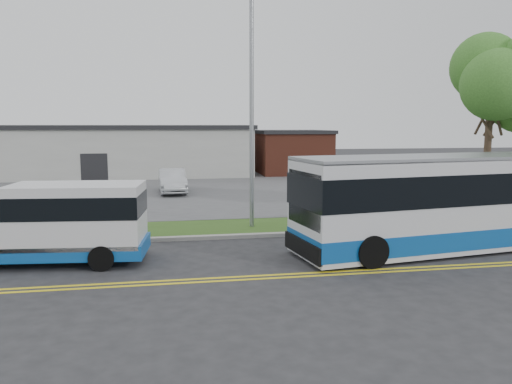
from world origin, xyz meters
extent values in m
plane|color=#28282B|center=(0.00, 0.00, 0.00)|extent=(140.00, 140.00, 0.00)
cube|color=yellow|center=(0.00, -3.85, 0.01)|extent=(70.00, 0.12, 0.01)
cube|color=yellow|center=(0.00, -4.15, 0.01)|extent=(70.00, 0.12, 0.01)
cube|color=#9E9B93|center=(0.00, 1.10, 0.07)|extent=(80.00, 0.30, 0.15)
cube|color=#35541C|center=(0.00, 2.90, 0.05)|extent=(80.00, 3.30, 0.10)
cube|color=#4C4C4F|center=(0.00, 17.00, 0.05)|extent=(80.00, 25.00, 0.10)
cube|color=#9E9E99|center=(-6.00, 27.00, 2.00)|extent=(25.00, 10.00, 4.00)
cube|color=black|center=(-6.00, 27.00, 4.17)|extent=(25.40, 10.40, 0.35)
cube|color=black|center=(-6.00, 22.05, 1.10)|extent=(2.00, 0.15, 2.20)
cube|color=brown|center=(10.50, 26.00, 1.80)|extent=(6.00, 7.00, 3.60)
cube|color=black|center=(10.50, 26.00, 3.75)|extent=(6.30, 7.30, 0.30)
cylinder|color=#3B2F20|center=(14.00, 3.00, 2.48)|extent=(0.32, 0.32, 4.76)
ellipsoid|color=#346322|center=(14.00, 3.00, 6.22)|extent=(5.20, 5.20, 4.42)
cylinder|color=gray|center=(3.00, 2.80, 4.85)|extent=(0.18, 0.18, 9.50)
cube|color=#0D4A95|center=(-4.30, -1.34, 0.50)|extent=(6.42, 2.71, 0.46)
cube|color=silver|center=(-3.29, -1.43, 1.56)|extent=(4.23, 2.49, 1.93)
cube|color=black|center=(-3.29, -1.43, 1.88)|extent=(4.25, 2.53, 0.69)
cylinder|color=black|center=(-2.48, -2.51, 0.39)|extent=(0.79, 0.33, 0.77)
cylinder|color=black|center=(-2.28, -0.54, 0.39)|extent=(0.79, 0.33, 0.77)
cube|color=silver|center=(9.60, -1.80, 1.67)|extent=(12.11, 4.39, 3.12)
cube|color=#0D4A95|center=(9.60, -1.80, 0.59)|extent=(12.13, 4.42, 0.65)
cube|color=black|center=(9.60, -1.80, 2.26)|extent=(12.16, 4.44, 1.02)
cube|color=black|center=(3.80, -2.66, 2.05)|extent=(0.47, 2.47, 1.72)
cube|color=black|center=(3.72, -2.67, 0.48)|extent=(0.52, 2.68, 0.54)
cube|color=gray|center=(9.60, -1.80, 3.25)|extent=(12.11, 4.39, 0.13)
cylinder|color=black|center=(5.63, -3.67, 0.52)|extent=(1.07, 0.49, 1.03)
cylinder|color=black|center=(5.26, -1.16, 0.52)|extent=(1.07, 0.49, 1.03)
cylinder|color=black|center=(12.18, -0.13, 0.52)|extent=(1.07, 0.49, 1.03)
imported|color=black|center=(-2.57, 3.74, 0.92)|extent=(0.72, 0.66, 1.64)
imported|color=silver|center=(-0.19, 14.09, 0.86)|extent=(1.84, 4.67, 1.51)
sphere|color=white|center=(-2.87, 3.49, 0.26)|extent=(0.32, 0.32, 0.32)
sphere|color=white|center=(-2.27, 3.99, 0.26)|extent=(0.32, 0.32, 0.32)
camera|label=1|loc=(-0.45, -17.67, 4.36)|focal=35.00mm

